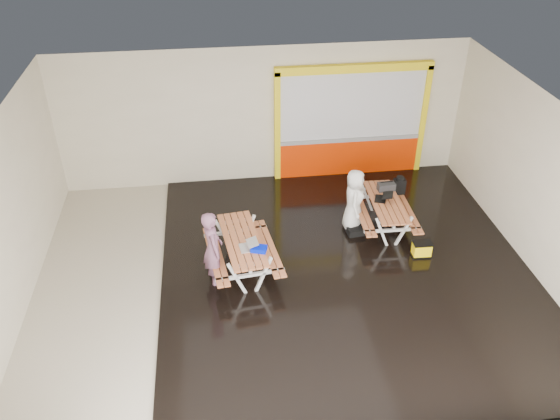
{
  "coord_description": "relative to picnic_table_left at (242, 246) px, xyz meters",
  "views": [
    {
      "loc": [
        -1.3,
        -8.97,
        7.46
      ],
      "look_at": [
        0.0,
        0.9,
        1.0
      ],
      "focal_mm": 36.64,
      "sensor_mm": 36.0,
      "label": 1
    }
  ],
  "objects": [
    {
      "name": "picnic_table_left",
      "position": [
        0.0,
        0.0,
        0.0
      ],
      "size": [
        1.57,
        2.12,
        0.79
      ],
      "color": "#BB683D",
      "rests_on": "deck"
    },
    {
      "name": "laptop_left",
      "position": [
        0.09,
        -0.31,
        0.23
      ],
      "size": [
        0.39,
        0.36,
        0.15
      ],
      "color": "silver",
      "rests_on": "picnic_table_left"
    },
    {
      "name": "toolbox",
      "position": [
        3.41,
        1.55,
        0.22
      ],
      "size": [
        0.4,
        0.22,
        0.23
      ],
      "color": "black",
      "rests_on": "picnic_table_right"
    },
    {
      "name": "laptop_right",
      "position": [
        3.23,
        1.16,
        0.19
      ],
      "size": [
        0.48,
        0.45,
        0.16
      ],
      "color": "black",
      "rests_on": "picnic_table_right"
    },
    {
      "name": "person_right",
      "position": [
        2.57,
        1.17,
        0.17
      ],
      "size": [
        0.6,
        0.79,
        1.45
      ],
      "primitive_type": "imported",
      "rotation": [
        0.0,
        0.0,
        1.36
      ],
      "color": "white",
      "rests_on": "deck"
    },
    {
      "name": "backpack",
      "position": [
        3.82,
        1.81,
        0.07
      ],
      "size": [
        0.27,
        0.18,
        0.45
      ],
      "color": "black",
      "rests_on": "picnic_table_right"
    },
    {
      "name": "deck",
      "position": [
        2.1,
        -0.27,
        -0.58
      ],
      "size": [
        7.5,
        7.98,
        0.05
      ],
      "primitive_type": "cube",
      "color": "black",
      "rests_on": "room"
    },
    {
      "name": "person_left",
      "position": [
        -0.59,
        -0.29,
        0.22
      ],
      "size": [
        0.49,
        0.65,
        1.62
      ],
      "primitive_type": "imported",
      "rotation": [
        0.0,
        0.0,
        1.75
      ],
      "color": "#794C65",
      "rests_on": "deck"
    },
    {
      "name": "kiosk",
      "position": [
        3.05,
        3.66,
        0.84
      ],
      "size": [
        3.88,
        0.16,
        3.0
      ],
      "color": "#E52F00",
      "rests_on": "room"
    },
    {
      "name": "blue_pouch",
      "position": [
        0.3,
        -0.43,
        0.23
      ],
      "size": [
        0.35,
        0.29,
        0.09
      ],
      "primitive_type": "cube",
      "rotation": [
        0.0,
        0.0,
        -0.31
      ],
      "color": "#0013CE",
      "rests_on": "picnic_table_left"
    },
    {
      "name": "fluke_bag",
      "position": [
        3.77,
        -0.07,
        -0.39
      ],
      "size": [
        0.4,
        0.27,
        0.34
      ],
      "color": "black",
      "rests_on": "deck"
    },
    {
      "name": "room",
      "position": [
        0.85,
        -0.27,
        1.14
      ],
      "size": [
        10.02,
        8.02,
        3.52
      ],
      "color": "beige",
      "rests_on": "ground"
    },
    {
      "name": "dark_case",
      "position": [
        2.6,
        0.91,
        -0.48
      ],
      "size": [
        0.44,
        0.35,
        0.15
      ],
      "primitive_type": "cube",
      "rotation": [
        0.0,
        0.0,
        0.12
      ],
      "color": "black",
      "rests_on": "deck"
    },
    {
      "name": "picnic_table_right",
      "position": [
        3.28,
        1.09,
        -0.04
      ],
      "size": [
        1.31,
        1.88,
        0.74
      ],
      "color": "#BB683D",
      "rests_on": "deck"
    }
  ]
}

